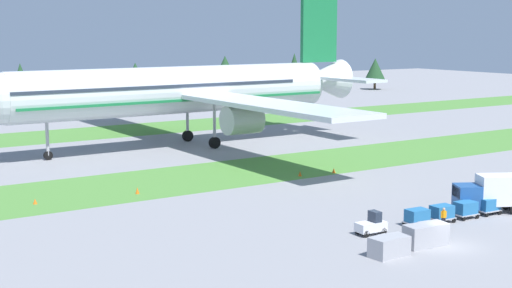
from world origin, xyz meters
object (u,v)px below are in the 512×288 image
at_px(uld_container_3, 418,236).
at_px(ground_crew_loader, 478,199).
at_px(uld_container_2, 433,233).
at_px(taxiway_marker_2, 334,170).
at_px(catering_truck, 492,192).
at_px(taxiway_marker_1, 300,174).
at_px(airliner, 185,89).
at_px(ground_crew_marshaller, 444,217).
at_px(cargo_dolly_lead, 417,216).
at_px(cargo_dolly_third, 465,208).
at_px(taxiway_marker_0, 35,201).
at_px(cargo_dolly_fourth, 488,205).
at_px(baggage_tug, 372,225).
at_px(uld_container_0, 384,248).
at_px(uld_container_1, 394,245).
at_px(cargo_dolly_second, 442,212).
at_px(taxiway_marker_3, 137,191).

bearing_deg(uld_container_3, ground_crew_loader, 22.80).
bearing_deg(uld_container_2, taxiway_marker_2, 66.43).
height_order(uld_container_2, uld_container_3, uld_container_3).
relative_size(catering_truck, taxiway_marker_1, 11.75).
height_order(airliner, ground_crew_marshaller, airliner).
xyz_separation_m(cargo_dolly_lead, uld_container_3, (-4.48, -4.50, -0.02)).
height_order(ground_crew_marshaller, uld_container_2, uld_container_2).
bearing_deg(taxiway_marker_2, taxiway_marker_1, 172.08).
height_order(airliner, taxiway_marker_2, airliner).
height_order(cargo_dolly_lead, uld_container_2, uld_container_2).
relative_size(ground_crew_loader, uld_container_2, 0.87).
xyz_separation_m(cargo_dolly_third, taxiway_marker_0, (-31.59, 26.94, -0.65)).
distance_m(cargo_dolly_fourth, taxiway_marker_0, 43.88).
distance_m(airliner, cargo_dolly_lead, 51.36).
distance_m(cargo_dolly_fourth, uld_container_2, 12.12).
xyz_separation_m(baggage_tug, taxiway_marker_2, (14.15, 22.48, -0.51)).
relative_size(cargo_dolly_third, uld_container_0, 1.15).
xyz_separation_m(airliner, baggage_tug, (-8.58, -50.36, -7.66)).
height_order(baggage_tug, cargo_dolly_fourth, baggage_tug).
bearing_deg(uld_container_1, taxiway_marker_1, 67.16).
relative_size(airliner, ground_crew_loader, 42.06).
relative_size(cargo_dolly_fourth, ground_crew_loader, 1.32).
bearing_deg(taxiway_marker_2, cargo_dolly_second, -105.20).
bearing_deg(taxiway_marker_1, airliner, 92.05).
bearing_deg(ground_crew_marshaller, ground_crew_loader, -142.74).
xyz_separation_m(baggage_tug, uld_container_0, (-3.50, -5.24, -0.04)).
bearing_deg(taxiway_marker_0, cargo_dolly_second, -43.00).
distance_m(cargo_dolly_second, taxiway_marker_0, 39.24).
distance_m(cargo_dolly_lead, taxiway_marker_0, 37.04).
bearing_deg(ground_crew_loader, cargo_dolly_fourth, -60.13).
distance_m(uld_container_0, uld_container_2, 5.75).
xyz_separation_m(airliner, cargo_dolly_lead, (-3.56, -50.68, -7.55)).
height_order(uld_container_1, uld_container_2, uld_container_2).
height_order(taxiway_marker_1, taxiway_marker_3, taxiway_marker_3).
relative_size(catering_truck, ground_crew_marshaller, 4.14).
height_order(uld_container_2, taxiway_marker_0, uld_container_2).
bearing_deg(airliner, cargo_dolly_lead, 175.23).
distance_m(catering_truck, uld_container_0, 18.73).
xyz_separation_m(cargo_dolly_third, taxiway_marker_2, (3.35, 23.17, -0.61)).
xyz_separation_m(catering_truck, uld_container_1, (-16.98, -4.61, -1.19)).
bearing_deg(baggage_tug, catering_truck, -88.58).
bearing_deg(taxiway_marker_1, cargo_dolly_second, -93.97).
distance_m(taxiway_marker_1, taxiway_marker_3, 20.04).
height_order(baggage_tug, uld_container_0, baggage_tug).
height_order(cargo_dolly_fourth, uld_container_2, uld_container_2).
bearing_deg(cargo_dolly_third, ground_crew_marshaller, 108.12).
bearing_deg(uld_container_2, ground_crew_marshaller, 34.29).
relative_size(baggage_tug, cargo_dolly_second, 1.17).
height_order(uld_container_2, taxiway_marker_2, uld_container_2).
bearing_deg(airliner, uld_container_0, 167.00).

